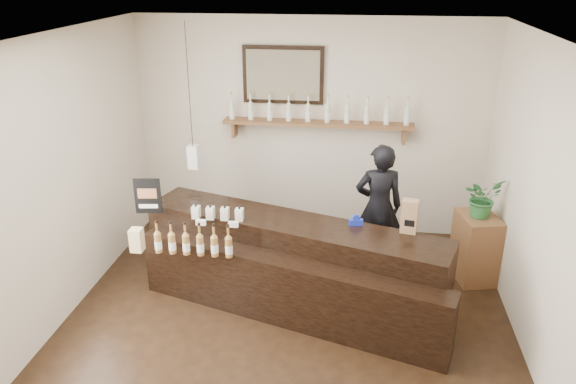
# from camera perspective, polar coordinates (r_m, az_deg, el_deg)

# --- Properties ---
(ground) EXTENTS (5.00, 5.00, 0.00)m
(ground) POSITION_cam_1_polar(r_m,az_deg,el_deg) (5.65, -0.47, -14.42)
(ground) COLOR black
(ground) RESTS_ON ground
(room_shell) EXTENTS (5.00, 5.00, 5.00)m
(room_shell) POSITION_cam_1_polar(r_m,az_deg,el_deg) (4.83, -0.53, 2.00)
(room_shell) COLOR beige
(room_shell) RESTS_ON ground
(back_wall_decor) EXTENTS (2.66, 0.96, 1.69)m
(back_wall_decor) POSITION_cam_1_polar(r_m,az_deg,el_deg) (7.09, 0.95, 9.10)
(back_wall_decor) COLOR brown
(back_wall_decor) RESTS_ON ground
(counter) EXTENTS (3.29, 1.83, 1.07)m
(counter) POSITION_cam_1_polar(r_m,az_deg,el_deg) (5.90, 0.25, -7.72)
(counter) COLOR black
(counter) RESTS_ON ground
(promo_sign) EXTENTS (0.28, 0.06, 0.39)m
(promo_sign) POSITION_cam_1_polar(r_m,az_deg,el_deg) (6.07, -14.06, -0.41)
(promo_sign) COLOR black
(promo_sign) RESTS_ON counter
(paper_bag) EXTENTS (0.17, 0.14, 0.34)m
(paper_bag) POSITION_cam_1_polar(r_m,az_deg,el_deg) (5.61, 12.23, -2.43)
(paper_bag) COLOR olive
(paper_bag) RESTS_ON counter
(tape_dispenser) EXTENTS (0.15, 0.08, 0.12)m
(tape_dispenser) POSITION_cam_1_polar(r_m,az_deg,el_deg) (5.72, 6.92, -2.95)
(tape_dispenser) COLOR #1727A7
(tape_dispenser) RESTS_ON counter
(side_cabinet) EXTENTS (0.50, 0.61, 0.78)m
(side_cabinet) POSITION_cam_1_polar(r_m,az_deg,el_deg) (6.72, 18.49, -5.37)
(side_cabinet) COLOR brown
(side_cabinet) RESTS_ON ground
(potted_plant) EXTENTS (0.53, 0.52, 0.45)m
(potted_plant) POSITION_cam_1_polar(r_m,az_deg,el_deg) (6.47, 19.14, -0.54)
(potted_plant) COLOR #296630
(potted_plant) RESTS_ON side_cabinet
(shopkeeper) EXTENTS (0.68, 0.50, 1.71)m
(shopkeeper) POSITION_cam_1_polar(r_m,az_deg,el_deg) (6.55, 9.23, -0.69)
(shopkeeper) COLOR black
(shopkeeper) RESTS_ON ground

